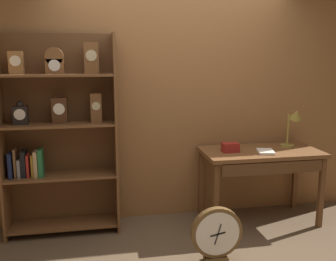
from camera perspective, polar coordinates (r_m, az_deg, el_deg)
back_wood_panel at (r=4.19m, az=0.69°, el=4.44°), size 4.80×0.05×2.60m
bookshelf at (r=3.94m, az=-16.10°, el=-0.34°), size 1.12×0.35×2.00m
workbench at (r=4.19m, az=13.74°, el=-4.24°), size 1.25×0.64×0.80m
desk_lamp at (r=4.38m, az=18.28°, el=1.28°), size 0.22×0.22×0.44m
toolbox_small at (r=4.04m, az=9.28°, el=-2.50°), size 0.17×0.12×0.09m
open_repair_manual at (r=4.09m, az=14.37°, el=-3.06°), size 0.21×0.25×0.02m
round_clock_large at (r=3.48m, az=7.26°, el=-15.09°), size 0.46×0.11×0.50m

